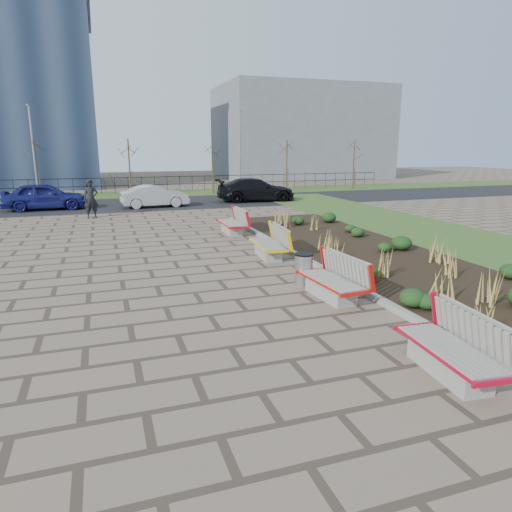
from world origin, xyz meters
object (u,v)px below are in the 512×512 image
object	(u,v)px
bench_d	(231,222)
car_blue	(45,196)
bench_b	(331,278)
car_black	(256,190)
bench_a	(450,346)
lamp_west	(34,154)
pedestrian	(91,199)
bench_c	(268,242)
litter_bin	(304,270)
car_silver	(155,196)
lamp_east	(240,153)

from	to	relation	value
bench_d	car_blue	bearing A→B (deg)	128.41
bench_b	car_black	xyz separation A→B (m)	(4.58, 19.17, 0.26)
bench_b	car_blue	distance (m)	20.72
bench_a	lamp_west	distance (m)	29.61
pedestrian	car_black	bearing A→B (deg)	12.61
bench_a	bench_c	distance (m)	8.32
litter_bin	car_black	size ratio (longest dim) A/B	0.16
bench_d	bench_b	bearing A→B (deg)	-89.61
bench_b	pedestrian	bearing A→B (deg)	106.16
bench_d	pedestrian	distance (m)	8.45
bench_b	lamp_west	xyz separation A→B (m)	(-9.00, 24.11, 2.54)
bench_c	car_silver	xyz separation A→B (m)	(-2.03, 13.90, 0.17)
bench_b	lamp_west	bearing A→B (deg)	106.48
bench_d	lamp_west	bearing A→B (deg)	120.73
lamp_west	lamp_east	bearing A→B (deg)	0.00
car_black	lamp_east	bearing A→B (deg)	0.08
pedestrian	car_silver	xyz separation A→B (m)	(3.51, 3.14, -0.30)
bench_d	lamp_east	bearing A→B (deg)	72.37
bench_a	litter_bin	size ratio (longest dim) A/B	2.56
bench_a	lamp_east	size ratio (longest dim) A/B	0.35
pedestrian	lamp_east	bearing A→B (deg)	31.25
bench_b	pedestrian	world-z (taller)	pedestrian
bench_c	car_silver	size ratio (longest dim) A/B	0.54
lamp_west	car_silver	bearing A→B (deg)	-40.15
bench_a	pedestrian	distance (m)	19.88
bench_c	car_blue	size ratio (longest dim) A/B	0.47
bench_a	car_silver	distance (m)	22.31
bench_c	lamp_west	distance (m)	21.87
bench_a	car_black	bearing A→B (deg)	84.07
car_blue	car_black	world-z (taller)	car_blue
car_blue	car_black	bearing A→B (deg)	-90.53
bench_d	pedestrian	size ratio (longest dim) A/B	1.09
litter_bin	bench_a	bearing A→B (deg)	-88.26
car_black	litter_bin	bearing A→B (deg)	170.12
lamp_west	lamp_east	xyz separation A→B (m)	(14.00, 0.00, 0.00)
bench_b	lamp_east	world-z (taller)	lamp_east
bench_c	litter_bin	distance (m)	3.15
car_blue	litter_bin	bearing A→B (deg)	-157.04
car_blue	bench_d	bearing A→B (deg)	-142.92
car_blue	lamp_west	distance (m)	5.59
bench_c	bench_d	bearing A→B (deg)	94.63
car_silver	car_black	distance (m)	6.68
bench_b	bench_d	distance (m)	8.74
bench_c	car_black	bearing A→B (deg)	77.45
bench_a	car_black	distance (m)	23.60
bench_c	car_silver	distance (m)	14.05
car_black	lamp_east	xyz separation A→B (m)	(0.42, 4.94, 2.28)
pedestrian	bench_d	bearing A→B (deg)	-58.24
car_blue	car_silver	bearing A→B (deg)	-98.86
lamp_east	car_blue	bearing A→B (deg)	-158.95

